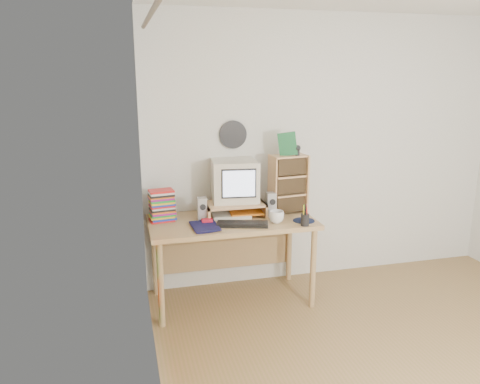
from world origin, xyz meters
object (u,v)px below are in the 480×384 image
crt_monitor (235,181)px  dvd_stack (162,205)px  keyboard (242,224)px  desk (230,232)px  cd_rack (288,184)px  mug (276,217)px  diary (192,226)px

crt_monitor → dvd_stack: (-0.64, -0.03, -0.16)m
keyboard → desk: bearing=117.5°
dvd_stack → cd_rack: size_ratio=0.54×
dvd_stack → cd_rack: bearing=-8.7°
desk → crt_monitor: crt_monitor is taller
cd_rack → mug: 0.39m
keyboard → mug: mug is taller
keyboard → mug: 0.30m
keyboard → cd_rack: size_ratio=0.80×
mug → diary: size_ratio=0.50×
keyboard → mug: bearing=17.6°
mug → crt_monitor: bearing=130.5°
crt_monitor → keyboard: size_ratio=0.91×
desk → diary: size_ratio=5.51×
desk → crt_monitor: size_ratio=3.70×
crt_monitor → keyboard: (-0.02, -0.33, -0.29)m
desk → diary: diary is taller
keyboard → crt_monitor: bearing=103.0°
desk → dvd_stack: dvd_stack is taller
desk → dvd_stack: 0.64m
dvd_stack → cd_rack: (1.11, -0.02, 0.12)m
diary → crt_monitor: bearing=33.2°
keyboard → dvd_stack: size_ratio=1.47×
desk → mug: size_ratio=10.93×
keyboard → diary: size_ratio=1.64×
crt_monitor → diary: (-0.43, -0.31, -0.27)m
keyboard → dvd_stack: 0.70m
keyboard → cd_rack: 0.61m
desk → keyboard: 0.29m
desk → diary: 0.46m
desk → dvd_stack: bearing=174.6°
desk → crt_monitor: 0.45m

